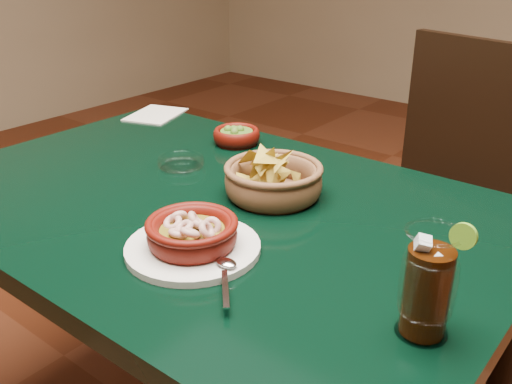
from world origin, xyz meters
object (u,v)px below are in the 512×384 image
Objects in this scene: cola_drink at (428,285)px; dining_chair at (433,202)px; chip_basket at (273,180)px; dining_table at (209,241)px; shrimp_plate at (192,236)px.

dining_chair is at bearing 110.10° from cola_drink.
dining_table is at bearing -136.82° from chip_basket.
chip_basket is 1.33× the size of cola_drink.
cola_drink is at bearing -14.68° from dining_table.
shrimp_plate reaches higher than dining_table.
dining_chair is 0.94m from cola_drink.
dining_table is 4.27× the size of shrimp_plate.
chip_basket is at bearing -99.65° from dining_chair.
dining_chair is at bearing 80.35° from chip_basket.
dining_table is 1.22× the size of dining_chair.
dining_table is 0.19m from chip_basket.
chip_basket is (-0.03, 0.26, 0.01)m from shrimp_plate.
cola_drink is at bearing -69.90° from dining_chair.
cola_drink reaches higher than shrimp_plate.
shrimp_plate is at bearing -174.77° from cola_drink.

